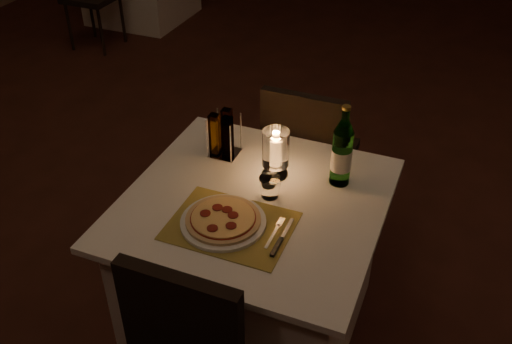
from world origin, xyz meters
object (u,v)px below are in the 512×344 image
at_px(chair_far, 307,148).
at_px(pizza, 223,219).
at_px(plate, 223,222).
at_px(tumbler, 270,187).
at_px(water_bottle, 342,153).
at_px(main_table, 254,266).
at_px(hurricane_candle, 276,150).

height_order(chair_far, pizza, chair_far).
bearing_deg(plate, tumbler, 65.92).
distance_m(plate, pizza, 0.02).
bearing_deg(plate, water_bottle, 51.96).
height_order(main_table, water_bottle, water_bottle).
bearing_deg(hurricane_candle, pizza, -100.47).
relative_size(plate, tumbler, 3.62).
relative_size(main_table, chair_far, 1.11).
relative_size(plate, water_bottle, 0.91).
bearing_deg(water_bottle, main_table, -139.30).
bearing_deg(hurricane_candle, water_bottle, 11.10).
xyz_separation_m(plate, hurricane_candle, (0.07, 0.37, 0.11)).
bearing_deg(hurricane_candle, plate, -100.45).
relative_size(chair_far, hurricane_candle, 4.25).
bearing_deg(hurricane_candle, main_table, -95.42).
distance_m(pizza, tumbler, 0.25).
height_order(main_table, plate, plate).
xyz_separation_m(pizza, hurricane_candle, (0.07, 0.37, 0.10)).
relative_size(pizza, water_bottle, 0.79).
distance_m(tumbler, hurricane_candle, 0.17).
bearing_deg(tumbler, hurricane_candle, 102.51).
xyz_separation_m(tumbler, hurricane_candle, (-0.03, 0.14, 0.08)).
height_order(plate, hurricane_candle, hurricane_candle).
distance_m(plate, hurricane_candle, 0.39).
bearing_deg(hurricane_candle, tumbler, -77.49).
xyz_separation_m(plate, water_bottle, (0.33, 0.42, 0.13)).
distance_m(plate, tumbler, 0.25).
relative_size(chair_far, pizza, 3.21).
bearing_deg(plate, main_table, 74.48).
bearing_deg(pizza, main_table, 74.44).
height_order(tumbler, hurricane_candle, hurricane_candle).
height_order(chair_far, water_bottle, water_bottle).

